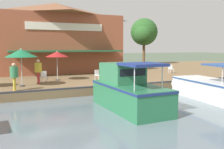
# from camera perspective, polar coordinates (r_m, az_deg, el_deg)

# --- Properties ---
(ground_plane) EXTENTS (220.00, 220.00, 0.00)m
(ground_plane) POSITION_cam_1_polar(r_m,az_deg,el_deg) (17.84, 5.30, -4.28)
(ground_plane) COLOR #4C5B47
(quay_deck) EXTENTS (22.00, 56.00, 0.60)m
(quay_deck) POSITION_cam_1_polar(r_m,az_deg,el_deg) (27.82, -5.82, 0.12)
(quay_deck) COLOR brown
(quay_deck) RESTS_ON ground
(quay_edge_fender) EXTENTS (0.20, 50.40, 0.10)m
(quay_edge_fender) POSITION_cam_1_polar(r_m,az_deg,el_deg) (17.82, 5.17, -2.17)
(quay_edge_fender) COLOR #2D2D33
(quay_edge_fender) RESTS_ON quay_deck
(waterfront_restaurant) EXTENTS (11.65, 13.07, 7.61)m
(waterfront_restaurant) POSITION_cam_1_polar(r_m,az_deg,el_deg) (29.51, -12.72, 8.44)
(waterfront_restaurant) COLOR brown
(waterfront_restaurant) RESTS_ON quay_deck
(patio_umbrella_far_corner) EXTENTS (2.15, 2.15, 2.56)m
(patio_umbrella_far_corner) POSITION_cam_1_polar(r_m,az_deg,el_deg) (17.93, -20.07, 4.60)
(patio_umbrella_far_corner) COLOR #B7B7B7
(patio_umbrella_far_corner) RESTS_ON quay_deck
(patio_umbrella_near_quay_edge) EXTENTS (1.84, 1.84, 2.35)m
(patio_umbrella_near_quay_edge) POSITION_cam_1_polar(r_m,az_deg,el_deg) (20.41, -12.46, 4.52)
(patio_umbrella_near_quay_edge) COLOR #B7B7B7
(patio_umbrella_near_quay_edge) RESTS_ON quay_deck
(cafe_chair_back_row_seat) EXTENTS (0.58, 0.58, 0.85)m
(cafe_chair_back_row_seat) POSITION_cam_1_polar(r_m,az_deg,el_deg) (19.96, -3.23, -0.02)
(cafe_chair_back_row_seat) COLOR white
(cafe_chair_back_row_seat) RESTS_ON quay_deck
(cafe_chair_far_corner_seat) EXTENTS (0.50, 0.50, 0.85)m
(cafe_chair_far_corner_seat) POSITION_cam_1_polar(r_m,az_deg,el_deg) (26.46, 13.31, 1.36)
(cafe_chair_far_corner_seat) COLOR white
(cafe_chair_far_corner_seat) RESTS_ON quay_deck
(cafe_chair_facing_river) EXTENTS (0.48, 0.48, 0.85)m
(cafe_chair_facing_river) POSITION_cam_1_polar(r_m,az_deg,el_deg) (21.11, 5.09, 0.31)
(cafe_chair_facing_river) COLOR white
(cafe_chair_facing_river) RESTS_ON quay_deck
(cafe_chair_under_first_umbrella) EXTENTS (0.49, 0.49, 0.85)m
(cafe_chair_under_first_umbrella) POSITION_cam_1_polar(r_m,az_deg,el_deg) (19.61, -15.24, -0.34)
(cafe_chair_under_first_umbrella) COLOR white
(cafe_chair_under_first_umbrella) RESTS_ON quay_deck
(person_at_quay_edge) EXTENTS (0.48, 0.48, 1.71)m
(person_at_quay_edge) POSITION_cam_1_polar(r_m,az_deg,el_deg) (16.24, -21.48, 0.24)
(person_at_quay_edge) COLOR gold
(person_at_quay_edge) RESTS_ON quay_deck
(person_mid_patio) EXTENTS (0.50, 0.50, 1.77)m
(person_mid_patio) POSITION_cam_1_polar(r_m,az_deg,el_deg) (18.79, -16.51, 1.30)
(person_mid_patio) COLOR #B23338
(person_mid_patio) RESTS_ON quay_deck
(motorboat_second_along) EXTENTS (6.10, 2.57, 2.23)m
(motorboat_second_along) POSITION_cam_1_polar(r_m,az_deg,el_deg) (16.98, 20.23, -2.67)
(motorboat_second_along) COLOR silver
(motorboat_second_along) RESTS_ON river_water
(motorboat_nearest_quay) EXTENTS (5.92, 2.24, 2.45)m
(motorboat_nearest_quay) POSITION_cam_1_polar(r_m,az_deg,el_deg) (13.29, 2.81, -3.59)
(motorboat_nearest_quay) COLOR #287047
(motorboat_nearest_quay) RESTS_ON river_water
(tree_upstream_bank) EXTENTS (4.44, 4.23, 7.19)m
(tree_upstream_bank) POSITION_cam_1_polar(r_m,az_deg,el_deg) (39.81, 7.30, 9.49)
(tree_upstream_bank) COLOR brown
(tree_upstream_bank) RESTS_ON quay_deck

